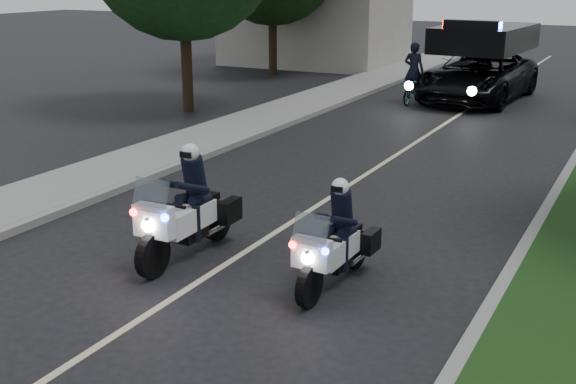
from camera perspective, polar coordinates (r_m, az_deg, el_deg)
name	(u,v)px	position (r m, az deg, el deg)	size (l,w,h in m)	color
ground	(151,313)	(10.10, -10.85, -9.39)	(120.00, 120.00, 0.00)	black
curb_right	(568,172)	(17.61, 21.35, 1.51)	(0.20, 60.00, 0.15)	gray
curb_left	(258,135)	(20.13, -2.42, 4.53)	(0.20, 60.00, 0.15)	gray
sidewalk_left	(224,131)	(20.69, -5.07, 4.83)	(2.00, 60.00, 0.16)	gray
lane_marking	(397,154)	(18.48, 8.66, 2.98)	(0.12, 50.00, 0.01)	#BFB78C
police_moto_left	(189,256)	(11.89, -7.86, -5.07)	(0.77, 2.20, 1.87)	white
police_moto_right	(334,285)	(10.77, 3.69, -7.37)	(0.67, 1.91, 1.62)	silver
police_suv	(477,100)	(27.02, 14.74, 7.06)	(2.94, 6.34, 3.08)	black
bicycle	(412,103)	(25.87, 9.82, 6.95)	(0.57, 1.64, 0.86)	black
cyclist	(412,103)	(25.87, 9.82, 6.95)	(0.69, 0.46, 1.93)	black
tree_left_near	(189,111)	(24.36, -7.89, 6.41)	(6.34, 6.34, 10.56)	#163E14
tree_left_far	(273,75)	(32.67, -1.20, 9.27)	(6.01, 6.01, 10.01)	#153510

